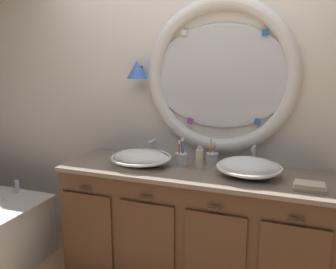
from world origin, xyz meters
The scene contains 10 objects.
back_wall_assembly centered at (0.02, 0.58, 1.34)m, with size 6.40×0.26×2.60m.
vanity_counter centered at (0.11, 0.25, 0.46)m, with size 1.99×0.65×0.91m.
sink_basin_left centered at (-0.30, 0.22, 0.97)m, with size 0.47×0.47×0.12m.
sink_basin_right centered at (0.52, 0.22, 0.98)m, with size 0.45×0.45×0.14m.
faucet_set_left centered at (-0.30, 0.47, 0.97)m, with size 0.22×0.15×0.15m.
faucet_set_right centered at (0.52, 0.47, 0.98)m, with size 0.23×0.14×0.17m.
toothbrush_holder_left centered at (0.00, 0.30, 0.97)m, with size 0.09×0.09×0.22m.
toothbrush_holder_right centered at (0.21, 0.42, 0.97)m, with size 0.09×0.09×0.22m.
soap_dispenser centered at (0.15, 0.28, 0.99)m, with size 0.06×0.06×0.18m.
folded_hand_towel centered at (0.91, 0.11, 0.93)m, with size 0.19×0.13×0.04m.
Camera 1 is at (0.80, -2.16, 1.72)m, focal length 37.77 mm.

